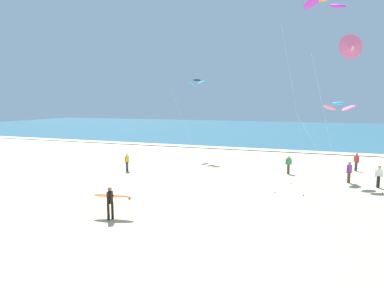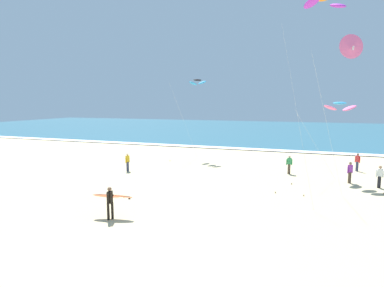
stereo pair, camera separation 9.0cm
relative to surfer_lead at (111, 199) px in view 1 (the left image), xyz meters
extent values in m
plane|color=#CCB789|center=(3.07, -2.70, -1.04)|extent=(160.00, 160.00, 0.00)
cube|color=#2D6075|center=(3.07, 55.61, -1.00)|extent=(160.00, 60.00, 0.08)
cube|color=white|center=(3.07, 25.91, -0.96)|extent=(160.00, 1.78, 0.01)
cylinder|color=black|center=(-0.03, -0.25, -0.60)|extent=(0.13, 0.13, 0.88)
cylinder|color=black|center=(0.09, -0.07, -0.60)|extent=(0.13, 0.13, 0.88)
cube|color=black|center=(0.03, -0.16, 0.14)|extent=(0.26, 0.37, 0.60)
cube|color=red|center=(-0.07, -0.18, 0.18)|extent=(0.05, 0.20, 0.32)
sphere|color=brown|center=(0.03, -0.16, 0.56)|extent=(0.21, 0.21, 0.21)
cylinder|color=black|center=(0.08, -0.38, 0.10)|extent=(0.09, 0.09, 0.56)
cylinder|color=black|center=(-0.01, 0.07, 0.25)|extent=(0.09, 0.09, 0.26)
cylinder|color=black|center=(-0.09, 0.14, 0.12)|extent=(0.26, 0.13, 0.14)
ellipsoid|color=orange|center=(-0.04, 0.19, 0.08)|extent=(2.20, 0.91, 0.14)
cube|color=#333333|center=(-0.04, 0.19, 0.12)|extent=(1.85, 0.41, 0.07)
cube|color=#262628|center=(0.84, 0.38, 0.01)|extent=(0.12, 0.04, 0.14)
ellipsoid|color=pink|center=(12.31, 11.75, 4.51)|extent=(1.33, 1.24, 0.55)
ellipsoid|color=#2D99DB|center=(11.74, 12.49, 4.86)|extent=(1.32, 1.24, 0.20)
ellipsoid|color=pink|center=(11.16, 13.22, 4.51)|extent=(1.33, 1.24, 0.55)
cylinder|color=silver|center=(10.18, 11.27, 1.73)|extent=(3.14, 2.46, 5.36)
cylinder|color=brown|center=(8.61, 10.04, -0.99)|extent=(0.06, 0.06, 0.10)
cone|color=pink|center=(11.73, 8.21, 8.28)|extent=(1.48, 0.80, 1.49)
cube|color=white|center=(11.73, 8.21, 8.14)|extent=(0.21, 0.50, 0.24)
cylinder|color=silver|center=(10.58, 7.76, 3.54)|extent=(2.31, 0.92, 8.96)
cylinder|color=brown|center=(9.43, 7.30, -0.99)|extent=(0.06, 0.06, 0.10)
ellipsoid|color=purple|center=(9.28, 4.00, 9.81)|extent=(1.08, 1.16, 0.50)
ellipsoid|color=purple|center=(10.55, 4.99, 9.81)|extent=(1.08, 1.16, 0.50)
cylinder|color=silver|center=(8.79, 5.95, 4.38)|extent=(2.27, 2.92, 10.65)
cylinder|color=brown|center=(7.66, 7.40, -0.99)|extent=(0.06, 0.06, 0.10)
cylinder|color=brown|center=(14.34, 9.49, -0.99)|extent=(0.06, 0.06, 0.10)
ellipsoid|color=#2D99DB|center=(-0.72, 17.78, 6.95)|extent=(0.99, 1.12, 0.50)
ellipsoid|color=black|center=(-1.38, 18.24, 7.25)|extent=(0.98, 1.11, 0.20)
ellipsoid|color=#2D99DB|center=(-2.05, 18.69, 6.95)|extent=(0.99, 1.12, 0.50)
cylinder|color=silver|center=(-2.38, 16.79, 2.95)|extent=(2.00, 2.91, 7.80)
cylinder|color=brown|center=(-3.37, 15.34, -0.99)|extent=(0.06, 0.06, 0.10)
cylinder|color=#4C3D2D|center=(8.30, 13.45, -0.62)|extent=(0.22, 0.22, 0.84)
cube|color=#339351|center=(8.30, 13.45, 0.07)|extent=(0.35, 0.25, 0.54)
sphere|color=beige|center=(8.30, 13.45, 0.45)|extent=(0.20, 0.20, 0.20)
cylinder|color=#339351|center=(8.09, 13.40, -0.03)|extent=(0.08, 0.08, 0.50)
cylinder|color=#339351|center=(8.50, 13.50, -0.03)|extent=(0.08, 0.08, 0.50)
cylinder|color=black|center=(14.41, 11.11, -0.62)|extent=(0.22, 0.22, 0.84)
cube|color=white|center=(14.41, 11.11, 0.07)|extent=(0.33, 0.19, 0.54)
sphere|color=#A87A59|center=(14.41, 11.11, 0.45)|extent=(0.20, 0.20, 0.20)
cylinder|color=white|center=(14.20, 11.11, -0.03)|extent=(0.08, 0.08, 0.50)
cylinder|color=white|center=(14.62, 11.10, -0.03)|extent=(0.08, 0.08, 0.50)
cylinder|color=#2D334C|center=(13.85, 16.51, -0.62)|extent=(0.22, 0.22, 0.84)
cube|color=red|center=(13.85, 16.51, 0.07)|extent=(0.35, 0.35, 0.54)
sphere|color=brown|center=(13.85, 16.51, 0.45)|extent=(0.20, 0.20, 0.20)
cylinder|color=red|center=(13.70, 16.66, -0.03)|extent=(0.08, 0.08, 0.50)
cylinder|color=red|center=(14.00, 16.37, -0.03)|extent=(0.08, 0.08, 0.50)
cylinder|color=#2D334C|center=(-5.01, 9.88, -0.62)|extent=(0.22, 0.22, 0.84)
cube|color=gold|center=(-5.01, 9.88, 0.07)|extent=(0.24, 0.35, 0.54)
sphere|color=beige|center=(-5.01, 9.88, 0.45)|extent=(0.20, 0.20, 0.20)
cylinder|color=gold|center=(-4.97, 10.09, -0.03)|extent=(0.08, 0.08, 0.50)
cylinder|color=gold|center=(-5.04, 9.68, -0.03)|extent=(0.08, 0.08, 0.50)
cylinder|color=#4C3D2D|center=(12.65, 11.87, -0.62)|extent=(0.22, 0.22, 0.84)
cube|color=purple|center=(12.65, 11.87, 0.07)|extent=(0.36, 0.34, 0.54)
sphere|color=#A87A59|center=(12.65, 11.87, 0.45)|extent=(0.20, 0.20, 0.20)
cylinder|color=purple|center=(12.82, 12.00, -0.03)|extent=(0.08, 0.08, 0.50)
cylinder|color=purple|center=(12.49, 11.74, -0.03)|extent=(0.08, 0.08, 0.50)
camera|label=1|loc=(8.91, -13.07, 4.91)|focal=28.79mm
camera|label=2|loc=(8.99, -13.04, 4.91)|focal=28.79mm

